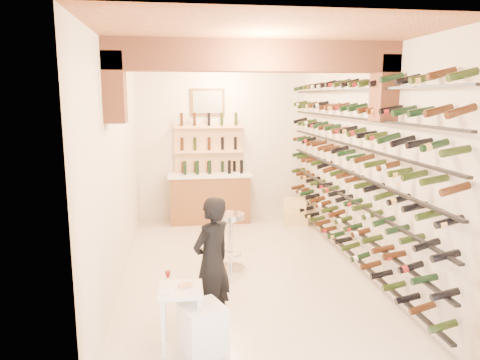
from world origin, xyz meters
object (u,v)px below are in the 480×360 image
(back_counter, at_px, (210,197))
(chrome_barstool, at_px, (230,237))
(person, at_px, (212,262))
(white_stool, at_px, (203,329))
(crate_lower, at_px, (295,218))
(wine_rack, at_px, (344,165))
(tasting_table, at_px, (181,299))

(back_counter, distance_m, chrome_barstool, 2.68)
(back_counter, xyz_separation_m, person, (-0.28, -4.28, 0.21))
(white_stool, bearing_deg, crate_lower, 64.23)
(wine_rack, height_order, white_stool, wine_rack)
(person, bearing_deg, back_counter, -135.80)
(back_counter, relative_size, crate_lower, 3.68)
(back_counter, xyz_separation_m, tasting_table, (-0.64, -4.72, -0.01))
(person, bearing_deg, tasting_table, 9.27)
(tasting_table, distance_m, white_stool, 0.37)
(back_counter, height_order, tasting_table, back_counter)
(wine_rack, distance_m, person, 2.79)
(tasting_table, height_order, crate_lower, tasting_table)
(back_counter, bearing_deg, tasting_table, -97.70)
(white_stool, relative_size, chrome_barstool, 0.58)
(wine_rack, xyz_separation_m, tasting_table, (-2.47, -2.07, -1.02))
(back_counter, distance_m, crate_lower, 1.80)
(wine_rack, bearing_deg, back_counter, 124.66)
(wine_rack, distance_m, tasting_table, 3.38)
(back_counter, distance_m, person, 4.30)
(crate_lower, bearing_deg, chrome_barstool, -125.48)
(white_stool, height_order, crate_lower, white_stool)
(chrome_barstool, height_order, crate_lower, chrome_barstool)
(tasting_table, bearing_deg, wine_rack, 40.65)
(white_stool, xyz_separation_m, crate_lower, (2.13, 4.41, -0.11))
(person, bearing_deg, white_stool, 33.94)
(person, relative_size, crate_lower, 3.19)
(wine_rack, xyz_separation_m, crate_lower, (-0.13, 2.20, -1.41))
(wine_rack, xyz_separation_m, chrome_barstool, (-1.72, -0.03, -1.05))
(wine_rack, height_order, chrome_barstool, wine_rack)
(back_counter, distance_m, white_stool, 4.88)
(white_stool, relative_size, person, 0.34)
(wine_rack, xyz_separation_m, white_stool, (-2.26, -2.21, -1.30))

